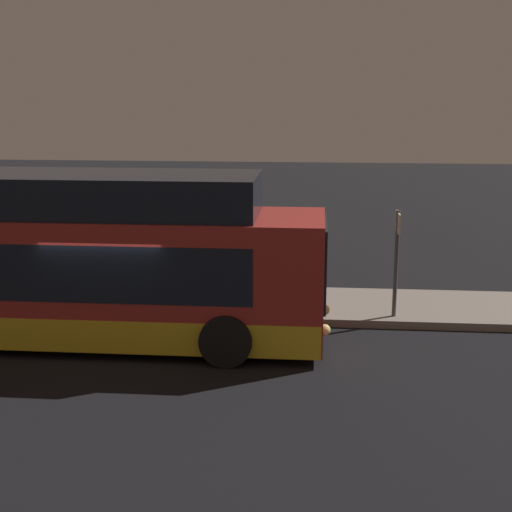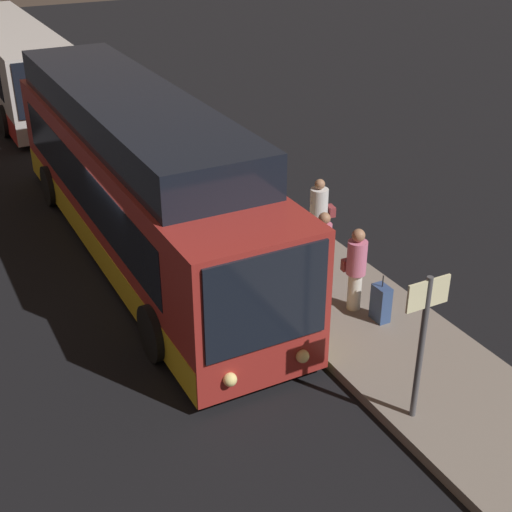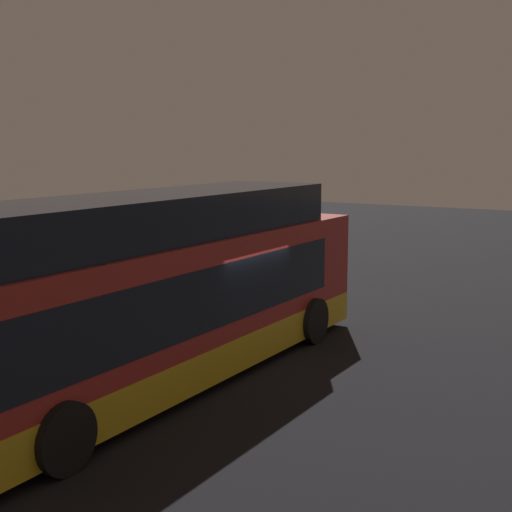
% 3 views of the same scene
% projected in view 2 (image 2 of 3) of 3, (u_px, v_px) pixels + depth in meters
% --- Properties ---
extents(ground, '(80.00, 80.00, 0.00)m').
position_uv_depth(ground, '(159.00, 284.00, 15.58)').
color(ground, black).
extents(platform, '(20.00, 2.79, 0.19)m').
position_uv_depth(platform, '(278.00, 250.00, 16.77)').
color(platform, slate).
rests_on(platform, ground).
extents(bus_lead, '(12.35, 2.80, 3.74)m').
position_uv_depth(bus_lead, '(137.00, 183.00, 16.25)').
color(bus_lead, maroon).
rests_on(bus_lead, ground).
extents(bus_second, '(12.40, 2.77, 2.95)m').
position_uv_depth(bus_second, '(14.00, 64.00, 27.61)').
color(bus_second, silver).
rests_on(bus_second, ground).
extents(passenger_boarding, '(0.59, 0.42, 1.76)m').
position_uv_depth(passenger_boarding, '(356.00, 266.00, 13.92)').
color(passenger_boarding, silver).
rests_on(passenger_boarding, platform).
extents(passenger_waiting, '(0.48, 0.64, 1.61)m').
position_uv_depth(passenger_waiting, '(319.00, 210.00, 16.52)').
color(passenger_waiting, gray).
rests_on(passenger_waiting, platform).
extents(passenger_with_bags, '(0.58, 0.46, 1.69)m').
position_uv_depth(passenger_with_bags, '(322.00, 246.00, 14.73)').
color(passenger_with_bags, '#4C476B').
rests_on(passenger_with_bags, platform).
extents(suitcase, '(0.38, 0.25, 0.99)m').
position_uv_depth(suitcase, '(381.00, 303.00, 13.80)').
color(suitcase, '#334C7F').
rests_on(suitcase, platform).
extents(sign_post, '(0.10, 0.76, 2.56)m').
position_uv_depth(sign_post, '(423.00, 330.00, 10.72)').
color(sign_post, '#4C4C51').
rests_on(sign_post, platform).
extents(trash_bin, '(0.44, 0.44, 0.65)m').
position_uv_depth(trash_bin, '(240.00, 199.00, 18.39)').
color(trash_bin, '#3F3F44').
rests_on(trash_bin, platform).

